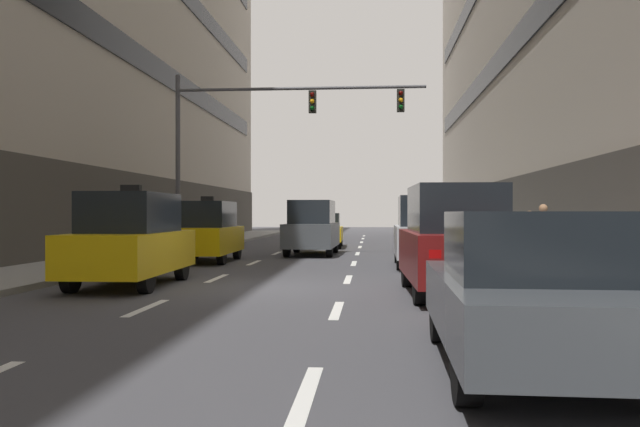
# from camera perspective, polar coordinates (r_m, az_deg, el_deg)

# --- Properties ---
(ground_plane) EXTENTS (120.00, 120.00, 0.00)m
(ground_plane) POSITION_cam_1_polar(r_m,az_deg,el_deg) (14.00, -4.54, -6.63)
(ground_plane) COLOR #424247
(sidewalk_right) EXTENTS (3.13, 80.00, 0.14)m
(sidewalk_right) POSITION_cam_1_polar(r_m,az_deg,el_deg) (14.45, 21.80, -6.14)
(sidewalk_right) COLOR gray
(sidewalk_right) RESTS_ON ground
(lane_stripe_l1_s3) EXTENTS (0.16, 2.00, 0.01)m
(lane_stripe_l1_s3) POSITION_cam_1_polar(r_m,az_deg,el_deg) (11.51, -15.10, -8.06)
(lane_stripe_l1_s3) COLOR silver
(lane_stripe_l1_s3) RESTS_ON ground
(lane_stripe_l1_s4) EXTENTS (0.16, 2.00, 0.01)m
(lane_stripe_l1_s4) POSITION_cam_1_polar(r_m,az_deg,el_deg) (16.27, -9.11, -5.68)
(lane_stripe_l1_s4) COLOR silver
(lane_stripe_l1_s4) RESTS_ON ground
(lane_stripe_l1_s5) EXTENTS (0.16, 2.00, 0.01)m
(lane_stripe_l1_s5) POSITION_cam_1_polar(r_m,az_deg,el_deg) (21.14, -5.87, -4.35)
(lane_stripe_l1_s5) COLOR silver
(lane_stripe_l1_s5) RESTS_ON ground
(lane_stripe_l1_s6) EXTENTS (0.16, 2.00, 0.01)m
(lane_stripe_l1_s6) POSITION_cam_1_polar(r_m,az_deg,el_deg) (26.06, -3.86, -3.52)
(lane_stripe_l1_s6) COLOR silver
(lane_stripe_l1_s6) RESTS_ON ground
(lane_stripe_l1_s7) EXTENTS (0.16, 2.00, 0.01)m
(lane_stripe_l1_s7) POSITION_cam_1_polar(r_m,az_deg,el_deg) (31.01, -2.49, -2.95)
(lane_stripe_l1_s7) COLOR silver
(lane_stripe_l1_s7) RESTS_ON ground
(lane_stripe_l1_s8) EXTENTS (0.16, 2.00, 0.01)m
(lane_stripe_l1_s8) POSITION_cam_1_polar(r_m,az_deg,el_deg) (35.97, -1.50, -2.54)
(lane_stripe_l1_s8) COLOR silver
(lane_stripe_l1_s8) RESTS_ON ground
(lane_stripe_l1_s9) EXTENTS (0.16, 2.00, 0.01)m
(lane_stripe_l1_s9) POSITION_cam_1_polar(r_m,az_deg,el_deg) (40.94, -0.75, -2.22)
(lane_stripe_l1_s9) COLOR silver
(lane_stripe_l1_s9) RESTS_ON ground
(lane_stripe_l1_s10) EXTENTS (0.16, 2.00, 0.01)m
(lane_stripe_l1_s10) POSITION_cam_1_polar(r_m,az_deg,el_deg) (45.92, -0.16, -1.98)
(lane_stripe_l1_s10) COLOR silver
(lane_stripe_l1_s10) RESTS_ON ground
(lane_stripe_l2_s2) EXTENTS (0.16, 2.00, 0.01)m
(lane_stripe_l2_s2) POSITION_cam_1_polar(r_m,az_deg,el_deg) (5.98, -1.25, -15.70)
(lane_stripe_l2_s2) COLOR silver
(lane_stripe_l2_s2) RESTS_ON ground
(lane_stripe_l2_s3) EXTENTS (0.16, 2.00, 0.01)m
(lane_stripe_l2_s3) POSITION_cam_1_polar(r_m,az_deg,el_deg) (10.87, 1.50, -8.54)
(lane_stripe_l2_s3) COLOR silver
(lane_stripe_l2_s3) RESTS_ON ground
(lane_stripe_l2_s4) EXTENTS (0.16, 2.00, 0.01)m
(lane_stripe_l2_s4) POSITION_cam_1_polar(r_m,az_deg,el_deg) (15.82, 2.50, -5.84)
(lane_stripe_l2_s4) COLOR silver
(lane_stripe_l2_s4) RESTS_ON ground
(lane_stripe_l2_s5) EXTENTS (0.16, 2.00, 0.01)m
(lane_stripe_l2_s5) POSITION_cam_1_polar(r_m,az_deg,el_deg) (20.80, 3.02, -4.43)
(lane_stripe_l2_s5) COLOR silver
(lane_stripe_l2_s5) RESTS_ON ground
(lane_stripe_l2_s6) EXTENTS (0.16, 2.00, 0.01)m
(lane_stripe_l2_s6) POSITION_cam_1_polar(r_m,az_deg,el_deg) (25.79, 3.34, -3.56)
(lane_stripe_l2_s6) COLOR silver
(lane_stripe_l2_s6) RESTS_ON ground
(lane_stripe_l2_s7) EXTENTS (0.16, 2.00, 0.01)m
(lane_stripe_l2_s7) POSITION_cam_1_polar(r_m,az_deg,el_deg) (30.78, 3.55, -2.97)
(lane_stripe_l2_s7) COLOR silver
(lane_stripe_l2_s7) RESTS_ON ground
(lane_stripe_l2_s8) EXTENTS (0.16, 2.00, 0.01)m
(lane_stripe_l2_s8) POSITION_cam_1_polar(r_m,az_deg,el_deg) (35.77, 3.71, -2.55)
(lane_stripe_l2_s8) COLOR silver
(lane_stripe_l2_s8) RESTS_ON ground
(lane_stripe_l2_s9) EXTENTS (0.16, 2.00, 0.01)m
(lane_stripe_l2_s9) POSITION_cam_1_polar(r_m,az_deg,el_deg) (40.76, 3.82, -2.23)
(lane_stripe_l2_s9) COLOR silver
(lane_stripe_l2_s9) RESTS_ON ground
(lane_stripe_l2_s10) EXTENTS (0.16, 2.00, 0.01)m
(lane_stripe_l2_s10) POSITION_cam_1_polar(r_m,az_deg,el_deg) (45.76, 3.91, -1.98)
(lane_stripe_l2_s10) COLOR silver
(lane_stripe_l2_s10) RESTS_ON ground
(taxi_driving_0) EXTENTS (1.91, 4.36, 1.80)m
(taxi_driving_0) POSITION_cam_1_polar(r_m,az_deg,el_deg) (30.42, 0.27, -1.51)
(taxi_driving_0) COLOR black
(taxi_driving_0) RESTS_ON ground
(taxi_driving_1) EXTENTS (1.88, 4.32, 2.25)m
(taxi_driving_1) POSITION_cam_1_polar(r_m,az_deg,el_deg) (14.94, -16.38, -2.23)
(taxi_driving_1) COLOR black
(taxi_driving_1) RESTS_ON ground
(taxi_driving_2) EXTENTS (1.82, 4.19, 2.18)m
(taxi_driving_2) POSITION_cam_1_polar(r_m,az_deg,el_deg) (21.78, -9.94, -1.60)
(taxi_driving_2) COLOR black
(taxi_driving_2) RESTS_ON ground
(car_driving_3) EXTENTS (1.92, 4.40, 2.11)m
(car_driving_3) POSITION_cam_1_polar(r_m,az_deg,el_deg) (24.99, -0.70, -1.27)
(car_driving_3) COLOR black
(car_driving_3) RESTS_ON ground
(car_parked_0) EXTENTS (1.92, 4.41, 1.64)m
(car_parked_0) POSITION_cam_1_polar(r_m,az_deg,el_deg) (7.03, 18.04, -6.64)
(car_parked_0) COLOR black
(car_parked_0) RESTS_ON ground
(car_parked_1) EXTENTS (2.00, 4.53, 2.17)m
(car_parked_1) POSITION_cam_1_polar(r_m,az_deg,el_deg) (12.99, 11.82, -2.37)
(car_parked_1) COLOR black
(car_parked_1) RESTS_ON ground
(car_parked_2) EXTENTS (1.91, 4.44, 2.14)m
(car_parked_2) POSITION_cam_1_polar(r_m,az_deg,el_deg) (19.78, 9.35, -1.58)
(car_parked_2) COLOR black
(car_parked_2) RESTS_ON ground
(traffic_signal_0) EXTENTS (9.62, 0.35, 6.83)m
(traffic_signal_0) POSITION_cam_1_polar(r_m,az_deg,el_deg) (24.96, -5.22, 7.77)
(traffic_signal_0) COLOR #4C4C51
(traffic_signal_0) RESTS_ON sidewalk_left
(pedestrian_0) EXTENTS (0.52, 0.26, 1.56)m
(pedestrian_0) POSITION_cam_1_polar(r_m,az_deg,el_deg) (21.54, 18.06, -1.52)
(pedestrian_0) COLOR brown
(pedestrian_0) RESTS_ON sidewalk_right
(pedestrian_1) EXTENTS (0.49, 0.32, 1.72)m
(pedestrian_1) POSITION_cam_1_polar(r_m,az_deg,el_deg) (17.81, 19.16, -1.52)
(pedestrian_1) COLOR #383D59
(pedestrian_1) RESTS_ON sidewalk_right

